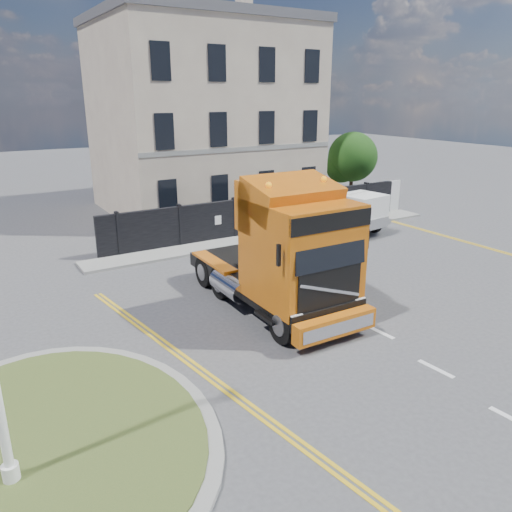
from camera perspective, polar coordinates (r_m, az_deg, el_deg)
ground at (r=16.68m, az=0.50°, el=-7.13°), size 120.00×120.00×0.00m
traffic_island at (r=12.10m, az=-21.94°, el=-18.83°), size 6.80×6.80×0.17m
hoarding_fence at (r=26.91m, az=2.28°, el=4.92°), size 18.80×0.25×2.00m
georgian_building at (r=32.51m, az=-6.05°, el=15.59°), size 12.30×10.30×12.80m
tree at (r=33.72m, az=10.70°, el=10.82°), size 3.20×3.20×4.80m
pavement_far at (r=26.12m, az=2.34°, el=2.39°), size 20.00×1.60×0.12m
truck at (r=16.27m, az=3.63°, el=-0.13°), size 2.91×7.59×4.53m
flatbed_pickup at (r=27.10m, az=11.07°, el=5.06°), size 2.74×5.45×2.17m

